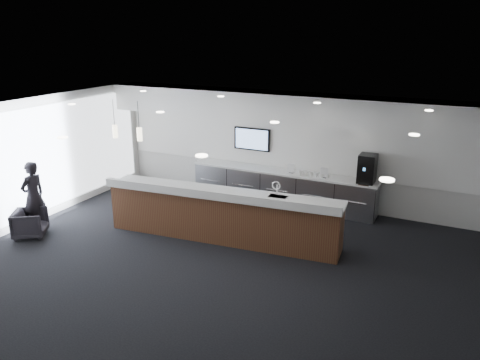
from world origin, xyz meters
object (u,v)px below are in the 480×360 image
at_px(armchair, 30,223).
at_px(lounge_guest, 33,196).
at_px(coffee_machine, 367,169).
at_px(service_counter, 222,215).

bearing_deg(armchair, lounge_guest, -3.91).
xyz_separation_m(coffee_machine, lounge_guest, (-6.80, -4.02, -0.47)).
relative_size(armchair, lounge_guest, 0.42).
xyz_separation_m(coffee_machine, armchair, (-6.60, -4.37, -0.99)).
height_order(armchair, lounge_guest, lounge_guest).
bearing_deg(armchair, service_counter, -99.38).
bearing_deg(armchair, coffee_machine, -90.04).
xyz_separation_m(armchair, lounge_guest, (-0.20, 0.35, 0.51)).
bearing_deg(service_counter, armchair, -161.39).
distance_m(armchair, lounge_guest, 0.65).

